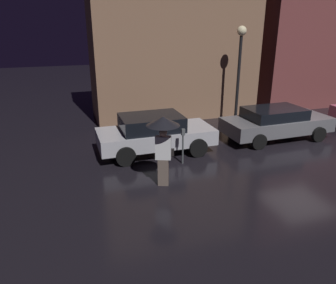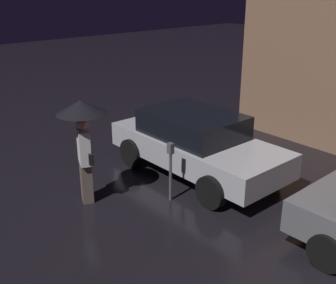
% 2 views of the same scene
% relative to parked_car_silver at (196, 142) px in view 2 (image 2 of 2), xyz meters
% --- Properties ---
extents(parked_car_silver, '(4.36, 2.07, 1.46)m').
position_rel_parked_car_silver_xyz_m(parked_car_silver, '(0.00, 0.00, 0.00)').
color(parked_car_silver, '#B7B7BF').
rests_on(parked_car_silver, ground).
extents(pedestrian_with_umbrella, '(0.98, 0.98, 2.17)m').
position_rel_parked_car_silver_xyz_m(pedestrian_with_umbrella, '(-0.48, -2.67, 0.86)').
color(pedestrian_with_umbrella, '#66564C').
rests_on(pedestrian_with_umbrella, ground).
extents(parking_meter, '(0.12, 0.10, 1.28)m').
position_rel_parked_car_silver_xyz_m(parking_meter, '(0.64, -1.35, 0.02)').
color(parking_meter, '#4C5154').
rests_on(parking_meter, ground).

